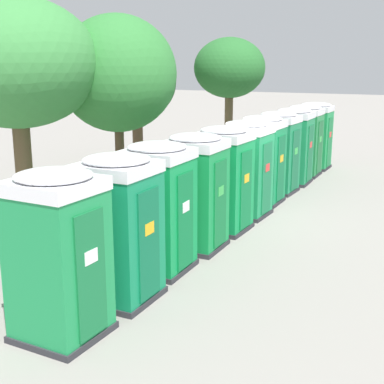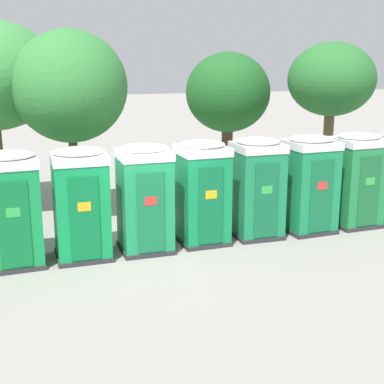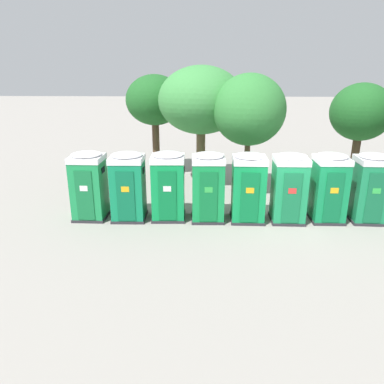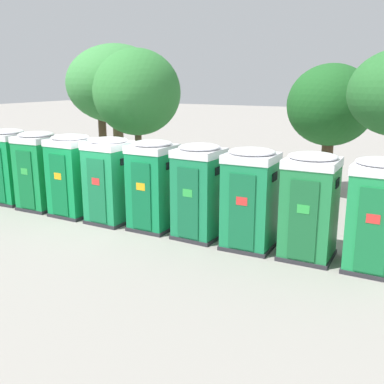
{
  "view_description": "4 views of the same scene",
  "coord_description": "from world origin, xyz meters",
  "views": [
    {
      "loc": [
        -12.99,
        -5.16,
        3.98
      ],
      "look_at": [
        -3.05,
        -0.13,
        1.29
      ],
      "focal_mm": 50.0,
      "sensor_mm": 36.0,
      "label": 1
    },
    {
      "loc": [
        -2.97,
        -11.92,
        4.37
      ],
      "look_at": [
        1.19,
        -0.15,
        1.31
      ],
      "focal_mm": 50.0,
      "sensor_mm": 36.0,
      "label": 2
    },
    {
      "loc": [
        -3.11,
        -13.21,
        5.46
      ],
      "look_at": [
        -3.53,
        -0.13,
        1.05
      ],
      "focal_mm": 35.0,
      "sensor_mm": 36.0,
      "label": 3
    },
    {
      "loc": [
        8.33,
        -10.29,
        4.14
      ],
      "look_at": [
        2.75,
        -0.15,
        1.24
      ],
      "focal_mm": 42.0,
      "sensor_mm": 36.0,
      "label": 4
    }
  ],
  "objects": [
    {
      "name": "portapotty_2",
      "position": [
        -4.41,
        -0.09,
        1.28
      ],
      "size": [
        1.27,
        1.23,
        2.54
      ],
      "color": "#2D2D33",
      "rests_on": "ground"
    },
    {
      "name": "portapotty_4",
      "position": [
        -1.47,
        -0.18,
        1.28
      ],
      "size": [
        1.23,
        1.22,
        2.54
      ],
      "color": "#2D2D33",
      "rests_on": "ground"
    },
    {
      "name": "portapotty_6",
      "position": [
        1.47,
        -0.1,
        1.28
      ],
      "size": [
        1.16,
        1.21,
        2.54
      ],
      "color": "#2D2D33",
      "rests_on": "ground"
    },
    {
      "name": "street_tree_3",
      "position": [
        4.84,
        6.27,
        3.24
      ],
      "size": [
        3.07,
        3.07,
        4.71
      ],
      "color": "#4C3826",
      "rests_on": "ground"
    },
    {
      "name": "portapotty_0",
      "position": [
        -7.35,
        -0.14,
        1.28
      ],
      "size": [
        1.21,
        1.22,
        2.54
      ],
      "color": "#2D2D33",
      "rests_on": "ground"
    },
    {
      "name": "street_tree_1",
      "position": [
        -1.2,
        2.98,
        3.7
      ],
      "size": [
        3.09,
        3.09,
        5.22
      ],
      "color": "brown",
      "rests_on": "ground"
    },
    {
      "name": "portapotty_3",
      "position": [
        -2.94,
        -0.16,
        1.28
      ],
      "size": [
        1.23,
        1.23,
        2.54
      ],
      "color": "#2D2D33",
      "rests_on": "ground"
    },
    {
      "name": "street_tree_0",
      "position": [
        -5.64,
        6.3,
        3.78
      ],
      "size": [
        2.94,
        2.94,
        5.1
      ],
      "color": "#4C3826",
      "rests_on": "ground"
    },
    {
      "name": "portapotty_5",
      "position": [
        -0.0,
        -0.19,
        1.28
      ],
      "size": [
        1.22,
        1.22,
        2.54
      ],
      "color": "#2D2D33",
      "rests_on": "ground"
    },
    {
      "name": "portapotty_7",
      "position": [
        2.94,
        -0.1,
        1.28
      ],
      "size": [
        1.21,
        1.24,
        2.54
      ],
      "color": "#2D2D33",
      "rests_on": "ground"
    },
    {
      "name": "ground_plane",
      "position": [
        0.0,
        0.0,
        0.0
      ],
      "size": [
        120.0,
        120.0,
        0.0
      ],
      "primitive_type": "plane",
      "color": "gray"
    },
    {
      "name": "street_tree_4",
      "position": [
        -3.25,
        4.45,
        3.96
      ],
      "size": [
        3.96,
        3.96,
        5.53
      ],
      "color": "brown",
      "rests_on": "ground"
    },
    {
      "name": "portapotty_1",
      "position": [
        -5.88,
        -0.18,
        1.28
      ],
      "size": [
        1.24,
        1.22,
        2.54
      ],
      "color": "#2D2D33",
      "rests_on": "ground"
    }
  ]
}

